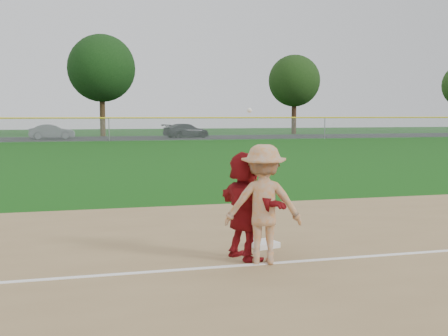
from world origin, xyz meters
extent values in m
plane|color=#11490E|center=(0.00, 0.00, 0.00)|extent=(160.00, 160.00, 0.00)
cube|color=white|center=(0.00, -0.80, 0.03)|extent=(60.00, 0.10, 0.01)
cube|color=black|center=(0.00, 46.00, 0.01)|extent=(120.00, 10.00, 0.01)
cube|color=white|center=(0.39, 0.28, 0.07)|extent=(0.52, 0.52, 0.10)
imported|color=maroon|center=(-0.16, -0.40, 0.88)|extent=(0.99, 1.68, 1.72)
imported|color=slate|center=(-4.91, 45.80, 0.69)|extent=(4.19, 1.63, 1.36)
imported|color=black|center=(7.82, 45.78, 0.69)|extent=(5.07, 3.24, 1.37)
imported|color=#A09FA2|center=(0.04, -0.72, 0.94)|extent=(1.33, 0.96, 1.85)
sphere|color=white|center=(-0.08, -0.37, 2.39)|extent=(0.08, 0.08, 0.08)
plane|color=#999EA0|center=(0.00, 40.00, 1.00)|extent=(110.00, 0.00, 110.00)
cylinder|color=yellow|center=(0.00, 40.00, 2.00)|extent=(110.00, 0.12, 0.12)
cylinder|color=gray|center=(0.00, 40.00, 1.00)|extent=(0.08, 0.08, 2.00)
cylinder|color=gray|center=(20.00, 40.00, 1.00)|extent=(0.08, 0.08, 2.00)
cylinder|color=#372714|center=(0.00, 51.50, 2.05)|extent=(0.56, 0.56, 4.10)
sphere|color=black|center=(0.00, 51.50, 7.08)|extent=(7.00, 7.00, 7.00)
cylinder|color=#311D12|center=(22.00, 52.80, 1.82)|extent=(0.56, 0.56, 3.64)
sphere|color=black|center=(22.00, 52.80, 6.19)|extent=(6.00, 6.00, 6.00)
camera|label=1|loc=(-2.73, -8.85, 2.33)|focal=45.00mm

